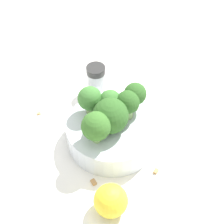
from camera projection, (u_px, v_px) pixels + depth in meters
The scene contains 13 objects.
ground_plane at pixel (112, 140), 0.64m from camera, with size 3.00×3.00×0.00m, color white.
bowl at pixel (112, 132), 0.63m from camera, with size 0.15×0.15×0.04m, color silver.
broccoli_floret_0 at pixel (96, 127), 0.56m from camera, with size 0.05×0.05×0.06m.
broccoli_floret_1 at pixel (110, 116), 0.58m from camera, with size 0.06×0.06×0.06m.
broccoli_floret_2 at pixel (90, 99), 0.61m from camera, with size 0.04×0.04×0.05m.
broccoli_floret_3 at pixel (110, 101), 0.61m from camera, with size 0.04×0.04×0.05m.
broccoli_floret_4 at pixel (135, 95), 0.61m from camera, with size 0.04×0.04×0.05m.
broccoli_floret_5 at pixel (129, 105), 0.60m from camera, with size 0.04×0.04×0.05m.
pepper_shaker at pixel (96, 79), 0.70m from camera, with size 0.04×0.04×0.06m.
lemon_wedge at pixel (111, 201), 0.54m from camera, with size 0.05×0.05×0.05m, color yellow.
almond_crumb_0 at pixel (39, 113), 0.68m from camera, with size 0.01×0.00×0.01m, color tan.
almond_crumb_1 at pixel (94, 181), 0.58m from camera, with size 0.01×0.01×0.01m, color #AD7F4C.
almond_crumb_2 at pixel (156, 170), 0.60m from camera, with size 0.01×0.01×0.01m, color #AD7F4C.
Camera 1 is at (0.23, 0.33, 0.50)m, focal length 60.00 mm.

